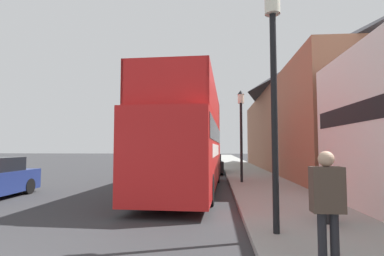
{
  "coord_description": "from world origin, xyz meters",
  "views": [
    {
      "loc": [
        4.61,
        -2.84,
        1.84
      ],
      "look_at": [
        3.46,
        11.68,
        2.81
      ],
      "focal_mm": 28.0,
      "sensor_mm": 36.0,
      "label": 1
    }
  ],
  "objects_px": {
    "parked_car_ahead_of_bus": "(209,164)",
    "pedestrian_nearest": "(327,198)",
    "lamp_post_nearest": "(273,60)",
    "lamp_post_second": "(241,118)",
    "tour_bus": "(188,146)",
    "litter_bin": "(328,200)"
  },
  "relations": [
    {
      "from": "tour_bus",
      "to": "lamp_post_nearest",
      "type": "relative_size",
      "value": 2.06
    },
    {
      "from": "tour_bus",
      "to": "lamp_post_nearest",
      "type": "height_order",
      "value": "lamp_post_nearest"
    },
    {
      "from": "tour_bus",
      "to": "litter_bin",
      "type": "height_order",
      "value": "tour_bus"
    },
    {
      "from": "tour_bus",
      "to": "pedestrian_nearest",
      "type": "bearing_deg",
      "value": -69.95
    },
    {
      "from": "pedestrian_nearest",
      "to": "lamp_post_second",
      "type": "bearing_deg",
      "value": 91.38
    },
    {
      "from": "parked_car_ahead_of_bus",
      "to": "litter_bin",
      "type": "relative_size",
      "value": 4.39
    },
    {
      "from": "parked_car_ahead_of_bus",
      "to": "lamp_post_second",
      "type": "relative_size",
      "value": 0.92
    },
    {
      "from": "pedestrian_nearest",
      "to": "parked_car_ahead_of_bus",
      "type": "bearing_deg",
      "value": 96.58
    },
    {
      "from": "parked_car_ahead_of_bus",
      "to": "pedestrian_nearest",
      "type": "bearing_deg",
      "value": -86.53
    },
    {
      "from": "tour_bus",
      "to": "lamp_post_second",
      "type": "distance_m",
      "value": 3.64
    },
    {
      "from": "pedestrian_nearest",
      "to": "lamp_post_nearest",
      "type": "distance_m",
      "value": 3.14
    },
    {
      "from": "parked_car_ahead_of_bus",
      "to": "litter_bin",
      "type": "xyz_separation_m",
      "value": [
        3.03,
        -14.66,
        -0.02
      ]
    },
    {
      "from": "pedestrian_nearest",
      "to": "tour_bus",
      "type": "bearing_deg",
      "value": 107.72
    },
    {
      "from": "tour_bus",
      "to": "litter_bin",
      "type": "xyz_separation_m",
      "value": [
        3.75,
        -5.74,
        -1.26
      ]
    },
    {
      "from": "lamp_post_nearest",
      "to": "tour_bus",
      "type": "bearing_deg",
      "value": 109.5
    },
    {
      "from": "tour_bus",
      "to": "lamp_post_nearest",
      "type": "distance_m",
      "value": 7.35
    },
    {
      "from": "lamp_post_nearest",
      "to": "lamp_post_second",
      "type": "height_order",
      "value": "lamp_post_nearest"
    },
    {
      "from": "pedestrian_nearest",
      "to": "litter_bin",
      "type": "distance_m",
      "value": 3.04
    },
    {
      "from": "litter_bin",
      "to": "parked_car_ahead_of_bus",
      "type": "bearing_deg",
      "value": 101.67
    },
    {
      "from": "lamp_post_second",
      "to": "parked_car_ahead_of_bus",
      "type": "bearing_deg",
      "value": 104.77
    },
    {
      "from": "tour_bus",
      "to": "parked_car_ahead_of_bus",
      "type": "relative_size",
      "value": 2.51
    },
    {
      "from": "tour_bus",
      "to": "pedestrian_nearest",
      "type": "distance_m",
      "value": 9.02
    }
  ]
}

